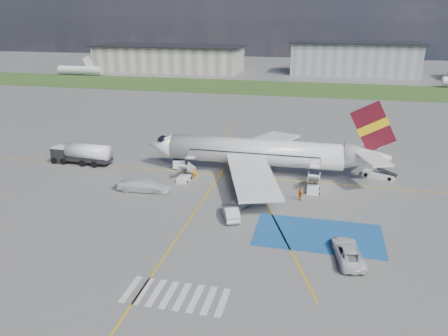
{
  "coord_description": "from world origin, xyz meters",
  "views": [
    {
      "loc": [
        9.44,
        -48.21,
        23.18
      ],
      "look_at": [
        -2.88,
        5.59,
        3.5
      ],
      "focal_mm": 35.0,
      "sensor_mm": 36.0,
      "label": 1
    }
  ],
  "objects": [
    {
      "name": "taxiway_line_diag",
      "position": [
        0.0,
        12.0,
        0.01
      ],
      "size": [
        20.71,
        56.45,
        0.01
      ],
      "primitive_type": "cube",
      "rotation": [
        0.0,
        0.0,
        0.35
      ],
      "color": "gold",
      "rests_on": "ground"
    },
    {
      "name": "crew_aft",
      "position": [
        7.43,
        5.07,
        0.88
      ],
      "size": [
        1.0,
        1.05,
        1.75
      ],
      "primitive_type": "imported",
      "rotation": [
        0.0,
        0.0,
        2.29
      ],
      "color": "orange",
      "rests_on": "ground"
    },
    {
      "name": "fuel_tanker",
      "position": [
        -27.95,
        12.09,
        1.42
      ],
      "size": [
        10.02,
        3.16,
        3.38
      ],
      "rotation": [
        0.0,
        0.0,
        -0.04
      ],
      "color": "black",
      "rests_on": "ground"
    },
    {
      "name": "taxiway_line_main",
      "position": [
        0.0,
        12.0,
        0.01
      ],
      "size": [
        120.0,
        0.2,
        0.01
      ],
      "primitive_type": "cube",
      "color": "gold",
      "rests_on": "ground"
    },
    {
      "name": "gpu_cart",
      "position": [
        -11.95,
        13.39,
        0.71
      ],
      "size": [
        2.16,
        1.75,
        1.57
      ],
      "rotation": [
        0.0,
        0.0,
        0.35
      ],
      "color": "silver",
      "rests_on": "ground"
    },
    {
      "name": "terminal_west",
      "position": [
        -55.0,
        130.0,
        5.0
      ],
      "size": [
        60.0,
        22.0,
        10.0
      ],
      "primitive_type": "cube",
      "color": "gray",
      "rests_on": "ground"
    },
    {
      "name": "van_white_a",
      "position": [
        12.94,
        -8.35,
        0.98
      ],
      "size": [
        3.27,
        5.56,
        1.96
      ],
      "primitive_type": "imported",
      "rotation": [
        0.0,
        0.0,
        3.31
      ],
      "color": "silver",
      "rests_on": "ground"
    },
    {
      "name": "crosswalk",
      "position": [
        -1.8,
        -18.0,
        0.01
      ],
      "size": [
        9.0,
        4.0,
        0.01
      ],
      "color": "silver",
      "rests_on": "ground"
    },
    {
      "name": "car_silver_a",
      "position": [
        0.09,
        0.82,
        0.67
      ],
      "size": [
        2.88,
        4.25,
        1.34
      ],
      "primitive_type": "imported",
      "rotation": [
        0.0,
        0.0,
        2.78
      ],
      "color": "silver",
      "rests_on": "ground"
    },
    {
      "name": "airstairs_aft",
      "position": [
        9.0,
        8.7,
        0.62
      ],
      "size": [
        1.9,
        5.2,
        3.6
      ],
      "color": "silver",
      "rests_on": "ground"
    },
    {
      "name": "ground",
      "position": [
        0.0,
        0.0,
        0.0
      ],
      "size": [
        400.0,
        400.0,
        0.0
      ],
      "primitive_type": "plane",
      "color": "#60605E",
      "rests_on": "ground"
    },
    {
      "name": "airstairs_fwd",
      "position": [
        -9.5,
        8.7,
        0.62
      ],
      "size": [
        1.9,
        5.2,
        3.6
      ],
      "color": "silver",
      "rests_on": "ground"
    },
    {
      "name": "staging_box",
      "position": [
        10.0,
        -4.0,
        0.01
      ],
      "size": [
        14.0,
        8.0,
        0.01
      ],
      "primitive_type": "cube",
      "color": "#185095",
      "rests_on": "ground"
    },
    {
      "name": "grass_strip",
      "position": [
        0.0,
        95.0,
        0.01
      ],
      "size": [
        400.0,
        30.0,
        0.01
      ],
      "primitive_type": "cube",
      "color": "#2D4C1E",
      "rests_on": "ground"
    },
    {
      "name": "terminal_centre",
      "position": [
        20.0,
        135.0,
        6.0
      ],
      "size": [
        48.0,
        18.0,
        12.0
      ],
      "primitive_type": "cube",
      "color": "gray",
      "rests_on": "ground"
    },
    {
      "name": "airliner",
      "position": [
        1.51,
        14.0,
        3.39
      ],
      "size": [
        36.81,
        32.95,
        11.92
      ],
      "color": "silver",
      "rests_on": "ground"
    },
    {
      "name": "crew_nose",
      "position": [
        -12.78,
        13.67,
        0.96
      ],
      "size": [
        0.87,
        1.04,
        1.92
      ],
      "primitive_type": "imported",
      "rotation": [
        0.0,
        0.0,
        -1.41
      ],
      "color": "#F85B0D",
      "rests_on": "ground"
    },
    {
      "name": "taxiway_line_cross",
      "position": [
        -5.0,
        -10.0,
        0.01
      ],
      "size": [
        0.2,
        60.0,
        0.01
      ],
      "primitive_type": "cube",
      "color": "gold",
      "rests_on": "ground"
    },
    {
      "name": "van_white_b",
      "position": [
        -13.72,
        3.47,
        1.09
      ],
      "size": [
        5.73,
        2.65,
        2.19
      ],
      "primitive_type": "imported",
      "rotation": [
        0.0,
        0.0,
        1.64
      ],
      "color": "silver",
      "rests_on": "ground"
    },
    {
      "name": "crew_fwd",
      "position": [
        -8.3,
        9.71,
        0.81
      ],
      "size": [
        0.7,
        0.62,
        1.61
      ],
      "primitive_type": "imported",
      "rotation": [
        0.0,
        0.0,
        0.49
      ],
      "color": "orange",
      "rests_on": "ground"
    },
    {
      "name": "belt_loader",
      "position": [
        18.4,
        16.33,
        0.37
      ],
      "size": [
        5.07,
        3.05,
        1.47
      ],
      "rotation": [
        0.0,
        0.0,
        -0.34
      ],
      "color": "silver",
      "rests_on": "ground"
    },
    {
      "name": "car_silver_b",
      "position": [
        -0.36,
        -2.05,
        0.78
      ],
      "size": [
        3.32,
        5.02,
        1.56
      ],
      "primitive_type": "imported",
      "rotation": [
        0.0,
        0.0,
        3.53
      ],
      "color": "silver",
      "rests_on": "ground"
    }
  ]
}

